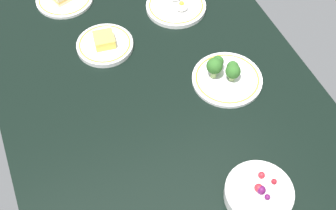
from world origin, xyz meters
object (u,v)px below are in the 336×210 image
(plate_broccoli, at_px, (226,75))
(bowl_berries, at_px, (259,193))
(plate_cheese, at_px, (105,44))
(plate_eggs, at_px, (176,6))

(plate_broccoli, bearing_deg, bowl_berries, 165.49)
(plate_cheese, relative_size, plate_broccoli, 0.85)
(plate_cheese, bearing_deg, plate_broccoli, -132.31)
(plate_cheese, relative_size, bowl_berries, 1.05)
(bowl_berries, bearing_deg, plate_broccoli, -14.51)
(plate_broccoli, xyz_separation_m, bowl_berries, (-0.37, 0.10, 0.00))
(plate_broccoli, relative_size, bowl_berries, 1.23)
(plate_eggs, bearing_deg, plate_broccoli, -177.87)
(plate_broccoli, bearing_deg, plate_cheese, 47.69)
(plate_broccoli, xyz_separation_m, plate_eggs, (0.34, 0.01, -0.01))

